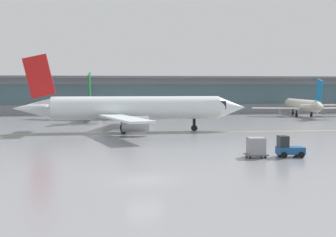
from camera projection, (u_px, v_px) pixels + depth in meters
name	position (u px, v px, depth m)	size (l,w,h in m)	color
ground_plane	(144.00, 180.00, 33.13)	(400.00, 400.00, 0.00)	gray
taxiway_centreline_stripe	(138.00, 133.00, 66.80)	(110.00, 0.36, 0.01)	yellow
terminal_concourse	(121.00, 94.00, 118.80)	(174.44, 11.00, 9.60)	#8C939E
gate_airplane_1	(95.00, 106.00, 95.72)	(26.92, 28.97, 9.60)	white
gate_airplane_2	(302.00, 105.00, 104.58)	(24.02, 25.92, 8.58)	silver
taxiing_regional_jet	(134.00, 109.00, 68.47)	(35.40, 33.04, 11.76)	white
baggage_tug	(288.00, 148.00, 43.88)	(2.67, 1.74, 2.10)	#194C8C
cargo_dolly_lead	(256.00, 147.00, 43.64)	(2.18, 1.71, 1.94)	#595B60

